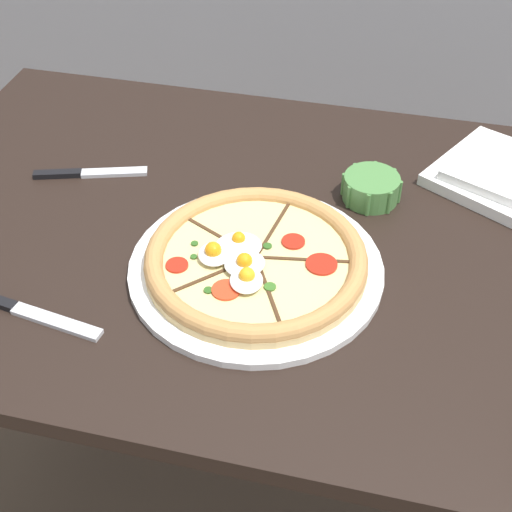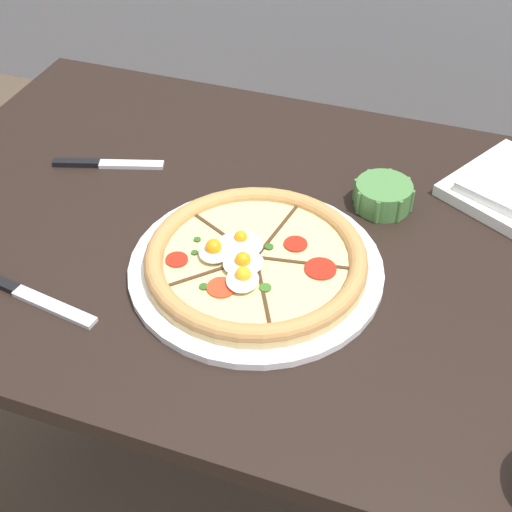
# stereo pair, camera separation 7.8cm
# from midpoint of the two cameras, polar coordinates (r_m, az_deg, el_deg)

# --- Properties ---
(ground_plane) EXTENTS (12.00, 12.00, 0.00)m
(ground_plane) POSITION_cam_midpoint_polar(r_m,az_deg,el_deg) (1.67, 2.13, -17.51)
(ground_plane) COLOR brown
(dining_table) EXTENTS (1.23, 0.81, 0.72)m
(dining_table) POSITION_cam_midpoint_polar(r_m,az_deg,el_deg) (1.18, 2.88, -2.02)
(dining_table) COLOR black
(dining_table) RESTS_ON ground_plane
(pizza) EXTENTS (0.37, 0.37, 0.05)m
(pizza) POSITION_cam_midpoint_polar(r_m,az_deg,el_deg) (1.03, 2.12, -0.51)
(pizza) COLOR white
(pizza) RESTS_ON dining_table
(ramekin_bowl) EXTENTS (0.10, 0.10, 0.04)m
(ramekin_bowl) POSITION_cam_midpoint_polar(r_m,az_deg,el_deg) (1.17, 12.03, 4.75)
(ramekin_bowl) COLOR #4C8442
(ramekin_bowl) RESTS_ON dining_table
(knife_main) EXTENTS (0.23, 0.05, 0.01)m
(knife_main) POSITION_cam_midpoint_polar(r_m,az_deg,el_deg) (1.04, -16.00, -3.00)
(knife_main) COLOR silver
(knife_main) RESTS_ON dining_table
(knife_spare) EXTENTS (0.19, 0.07, 0.01)m
(knife_spare) POSITION_cam_midpoint_polar(r_m,az_deg,el_deg) (1.27, -10.13, 7.22)
(knife_spare) COLOR silver
(knife_spare) RESTS_ON dining_table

